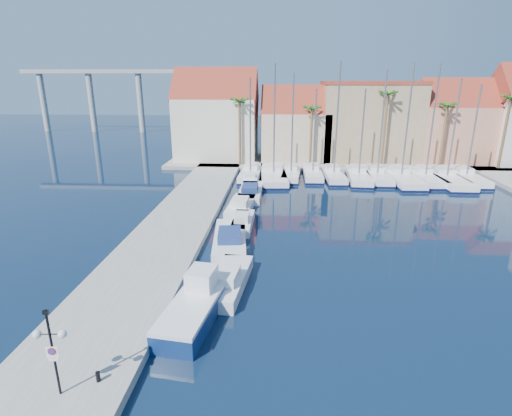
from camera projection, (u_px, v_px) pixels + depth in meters
The scene contains 33 objects.
ground at pixel (279, 371), 17.50m from camera, with size 260.00×260.00×0.00m, color #081832.
quay_west at pixel (164, 242), 30.79m from camera, with size 6.00×77.00×0.50m, color gray.
shore_north at pixel (346, 160), 62.40m from camera, with size 54.00×16.00×0.50m, color gray.
lamp_post at pixel (51, 340), 14.82m from camera, with size 1.27×0.42×3.74m.
bollard at pixel (98, 377), 16.15m from camera, with size 0.18×0.18×0.44m, color black.
fishing_boat at pixel (196, 304), 21.26m from camera, with size 3.07×6.78×2.29m.
motorboat_west_0 at pixel (228, 281), 24.31m from camera, with size 2.58×6.28×1.40m.
motorboat_west_1 at pixel (230, 239), 30.64m from camera, with size 3.15×7.70×1.40m.
motorboat_west_2 at pixel (243, 222), 34.27m from camera, with size 1.72×5.20×1.40m.
motorboat_west_3 at pixel (241, 206), 38.71m from camera, with size 2.56×6.87×1.40m.
motorboat_west_4 at pixel (250, 192), 43.53m from camera, with size 2.38×7.39×1.40m.
motorboat_west_5 at pixel (250, 179), 48.97m from camera, with size 2.34×5.75×1.40m.
sailboat_0 at pixel (251, 173), 51.98m from camera, with size 2.74×9.45×12.42m.
sailboat_1 at pixel (273, 174), 51.25m from camera, with size 3.96×11.99×14.05m.
sailboat_2 at pixel (291, 173), 51.61m from camera, with size 2.85×8.41×12.98m.
sailboat_3 at pixel (312, 173), 51.95m from camera, with size 2.31×8.60×11.13m.
sailboat_4 at pixel (333, 174), 51.09m from camera, with size 2.62×8.76×14.29m.
sailboat_5 at pixel (358, 176), 50.65m from camera, with size 3.28×9.99×11.15m.
sailboat_6 at pixel (376, 175), 50.88m from camera, with size 2.72×9.67×13.32m.
sailboat_7 at pixel (400, 176), 50.21m from camera, with size 3.41×11.66×13.98m.
sailboat_8 at pixel (424, 176), 50.13m from camera, with size 3.15×10.10×13.97m.
sailboat_9 at pixel (445, 177), 49.76m from camera, with size 3.20×11.96×12.33m.
sailboat_10 at pixel (464, 176), 50.24m from camera, with size 2.84×10.11×11.67m.
building_0 at pixel (217, 119), 60.75m from camera, with size 12.30×9.00×13.50m.
building_1 at pixel (296, 127), 60.39m from camera, with size 10.30×8.00×11.00m.
building_2 at pixel (369, 121), 60.37m from camera, with size 14.20×10.20×11.50m.
building_3 at pixel (452, 125), 58.81m from camera, with size 10.30×8.00×12.00m.
palm_0 at pixel (239, 103), 54.97m from camera, with size 2.60×2.60×10.15m.
palm_1 at pixel (312, 111), 54.65m from camera, with size 2.60×2.60×9.15m.
palm_2 at pixel (388, 97), 53.46m from camera, with size 2.60×2.60×11.15m.
palm_3 at pixel (447, 108), 53.41m from camera, with size 2.60×2.60×9.65m.
palm_4 at pixel (511, 101), 52.63m from camera, with size 2.60×2.60×10.65m.
viaduct at pixel (118, 88), 94.62m from camera, with size 48.00×2.20×14.45m.
Camera 1 is at (-0.08, -14.49, 12.18)m, focal length 28.00 mm.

